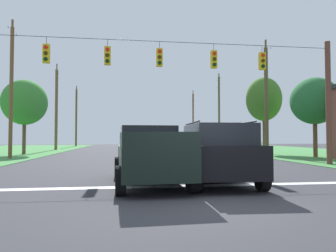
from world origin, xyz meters
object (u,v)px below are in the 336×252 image
object	(u,v)px
suv_black	(216,152)
overhead_signal_span	(163,90)
distant_car_crossing_white	(242,144)
tree_roadside_left	(315,101)
utility_pole_far_left	(11,90)
utility_pole_distant_left	(76,117)
utility_pole_near_left	(193,118)
utility_pole_distant_right	(56,109)
tree_roadside_right	(264,99)
utility_pole_far_right	(219,110)
utility_pole_mid_right	(266,100)
tree_roadside_far_right	(25,102)
pickup_truck	(149,155)

from	to	relation	value
suv_black	overhead_signal_span	bearing A→B (deg)	100.81
distant_car_crossing_white	tree_roadside_left	bearing A→B (deg)	-82.83
utility_pole_far_left	utility_pole_distant_left	distance (m)	30.19
utility_pole_near_left	utility_pole_distant_right	bearing A→B (deg)	-143.49
utility_pole_distant_left	tree_roadside_right	distance (m)	33.91
utility_pole_far_right	utility_pole_far_left	xyz separation A→B (m)	(-20.54, -16.17, -0.16)
utility_pole_far_left	overhead_signal_span	bearing A→B (deg)	-35.88
utility_pole_far_right	utility_pole_far_left	distance (m)	26.14
distant_car_crossing_white	utility_pole_distant_right	bearing A→B (deg)	166.32
suv_black	utility_pole_distant_right	size ratio (longest dim) A/B	0.46
utility_pole_far_left	utility_pole_distant_left	bearing A→B (deg)	90.47
utility_pole_distant_right	utility_pole_far_left	bearing A→B (deg)	-88.99
overhead_signal_span	tree_roadside_left	xyz separation A→B (m)	(12.59, 6.02, 0.30)
suv_black	utility_pole_distant_right	distance (m)	31.31
distant_car_crossing_white	utility_pole_near_left	distance (m)	20.85
utility_pole_far_left	utility_pole_distant_right	bearing A→B (deg)	91.01
utility_pole_far_left	utility_pole_distant_left	size ratio (longest dim) A/B	0.98
utility_pole_near_left	distant_car_crossing_white	bearing A→B (deg)	-86.64
overhead_signal_span	tree_roadside_left	size ratio (longest dim) A/B	3.09
utility_pole_mid_right	utility_pole_far_right	size ratio (longest dim) A/B	0.97
utility_pole_far_left	tree_roadside_right	distance (m)	21.41
utility_pole_mid_right	utility_pole_distant_right	xyz separation A→B (m)	(-20.27, 14.48, 0.35)
utility_pole_mid_right	tree_roadside_left	size ratio (longest dim) A/B	1.59
utility_pole_near_left	tree_roadside_far_right	size ratio (longest dim) A/B	1.49
suv_black	utility_pole_mid_right	distance (m)	17.13
distant_car_crossing_white	tree_roadside_left	world-z (taller)	tree_roadside_left
overhead_signal_span	suv_black	world-z (taller)	overhead_signal_span
overhead_signal_span	utility_pole_far_left	world-z (taller)	utility_pole_far_left
overhead_signal_span	distant_car_crossing_white	bearing A→B (deg)	57.75
overhead_signal_span	tree_roadside_right	world-z (taller)	tree_roadside_right
pickup_truck	utility_pole_distant_right	xyz separation A→B (m)	(-9.36, 28.60, 4.10)
utility_pole_far_right	utility_pole_distant_left	xyz separation A→B (m)	(-20.79, 14.02, -0.11)
distant_car_crossing_white	tree_roadside_right	world-z (taller)	tree_roadside_right
pickup_truck	utility_pole_far_right	distance (m)	31.69
overhead_signal_span	suv_black	size ratio (longest dim) A/B	3.93
utility_pole_far_left	utility_pole_mid_right	bearing A→B (deg)	2.98
utility_pole_far_right	utility_pole_near_left	xyz separation A→B (m)	(-0.38, 14.47, -0.16)
utility_pole_mid_right	utility_pole_near_left	xyz separation A→B (m)	(0.16, 29.60, 0.27)
pickup_truck	utility_pole_distant_right	size ratio (longest dim) A/B	0.52
utility_pole_far_right	utility_pole_distant_left	world-z (taller)	utility_pole_distant_left
utility_pole_mid_right	utility_pole_far_left	size ratio (longest dim) A/B	0.97
utility_pole_distant_left	tree_roadside_far_right	size ratio (longest dim) A/B	1.54
distant_car_crossing_white	tree_roadside_far_right	size ratio (longest dim) A/B	0.64
overhead_signal_span	utility_pole_distant_left	bearing A→B (deg)	105.57
utility_pole_far_right	utility_pole_distant_left	distance (m)	25.07
pickup_truck	utility_pole_far_right	bearing A→B (deg)	68.62
tree_roadside_left	tree_roadside_far_right	bearing A→B (deg)	163.78
distant_car_crossing_white	tree_roadside_far_right	distance (m)	22.99
overhead_signal_span	pickup_truck	distance (m)	6.58
utility_pole_far_right	utility_pole_distant_right	distance (m)	20.82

